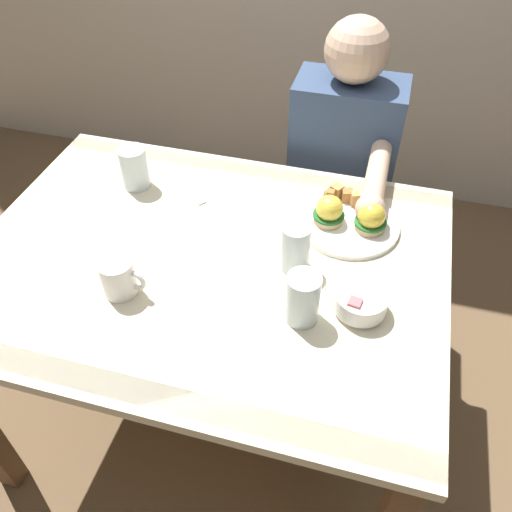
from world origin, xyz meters
TOP-DOWN VIEW (x-y plane):
  - ground_plane at (0.00, 0.00)m, footprint 6.00×6.00m
  - dining_table at (0.00, 0.00)m, footprint 1.20×0.90m
  - eggs_benedict_plate at (0.33, 0.22)m, footprint 0.27×0.27m
  - fruit_bowl at (0.40, -0.07)m, footprint 0.12×0.12m
  - coffee_mug at (-0.15, -0.16)m, footprint 0.11×0.08m
  - fork at (-0.13, 0.24)m, footprint 0.13×0.11m
  - water_glass_near at (0.22, 0.03)m, footprint 0.07×0.07m
  - water_glass_far at (-0.30, 0.24)m, footprint 0.08×0.08m
  - water_glass_extra at (0.27, -0.13)m, footprint 0.08×0.08m
  - diner_person at (0.26, 0.60)m, footprint 0.34×0.54m

SIDE VIEW (x-z plane):
  - ground_plane at x=0.00m, z-range 0.00..0.00m
  - dining_table at x=0.00m, z-range 0.26..1.00m
  - diner_person at x=0.26m, z-range 0.08..1.22m
  - fork at x=-0.13m, z-range 0.74..0.74m
  - eggs_benedict_plate at x=0.33m, z-range 0.72..0.81m
  - fruit_bowl at x=0.40m, z-range 0.74..0.80m
  - coffee_mug at x=-0.15m, z-range 0.74..0.84m
  - water_glass_far at x=-0.30m, z-range 0.73..0.85m
  - water_glass_extra at x=0.27m, z-range 0.73..0.86m
  - water_glass_near at x=0.22m, z-range 0.73..0.86m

